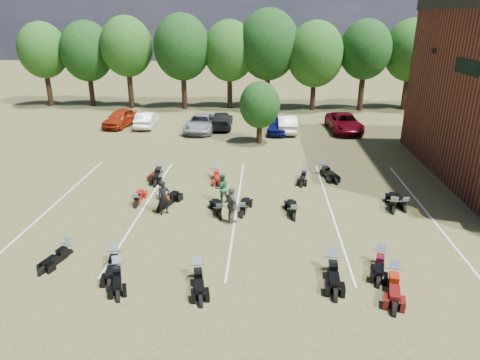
# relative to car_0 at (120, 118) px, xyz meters

# --- Properties ---
(ground) EXTENTS (160.00, 160.00, 0.00)m
(ground) POSITION_rel_car_0_xyz_m (14.91, -20.31, -0.78)
(ground) COLOR brown
(ground) RESTS_ON ground
(car_0) EXTENTS (2.59, 4.83, 1.56)m
(car_0) POSITION_rel_car_0_xyz_m (0.00, 0.00, 0.00)
(car_0) COLOR maroon
(car_0) RESTS_ON ground
(car_1) EXTENTS (1.74, 4.41, 1.43)m
(car_1) POSITION_rel_car_0_xyz_m (2.48, -0.07, -0.07)
(car_1) COLOR silver
(car_1) RESTS_ON ground
(car_2) EXTENTS (2.64, 5.36, 1.46)m
(car_2) POSITION_rel_car_0_xyz_m (7.70, -1.32, -0.05)
(car_2) COLOR gray
(car_2) RESTS_ON ground
(car_3) EXTENTS (2.12, 4.92, 1.41)m
(car_3) POSITION_rel_car_0_xyz_m (9.37, 0.08, -0.07)
(car_3) COLOR black
(car_3) RESTS_ON ground
(car_4) EXTENTS (1.98, 4.25, 1.41)m
(car_4) POSITION_rel_car_0_xyz_m (14.49, -1.55, -0.08)
(car_4) COLOR #0C1058
(car_4) RESTS_ON ground
(car_5) EXTENTS (1.72, 4.67, 1.53)m
(car_5) POSITION_rel_car_0_xyz_m (15.26, -1.05, -0.02)
(car_5) COLOR #B7B7B1
(car_5) RESTS_ON ground
(car_6) EXTENTS (2.90, 5.75, 1.56)m
(car_6) POSITION_rel_car_0_xyz_m (20.38, -0.63, -0.00)
(car_6) COLOR #5E0511
(car_6) RESTS_ON ground
(car_7) EXTENTS (3.59, 4.96, 1.34)m
(car_7) POSITION_rel_car_0_xyz_m (27.88, -0.67, -0.11)
(car_7) COLOR #3D3E43
(car_7) RESTS_ON ground
(person_black) EXTENTS (0.79, 0.73, 1.81)m
(person_black) POSITION_rel_car_0_xyz_m (8.21, -18.31, 0.13)
(person_black) COLOR black
(person_black) RESTS_ON ground
(person_green) EXTENTS (0.99, 0.90, 1.67)m
(person_green) POSITION_rel_car_0_xyz_m (11.06, -16.63, 0.05)
(person_green) COLOR #26653A
(person_green) RESTS_ON ground
(person_grey) EXTENTS (0.99, 1.16, 1.87)m
(person_grey) POSITION_rel_car_0_xyz_m (11.77, -19.09, 0.15)
(person_grey) COLOR #504C44
(person_grey) RESTS_ON ground
(motorcycle_0) EXTENTS (1.30, 2.20, 1.17)m
(motorcycle_0) POSITION_rel_car_0_xyz_m (7.61, -24.04, -0.78)
(motorcycle_0) COLOR black
(motorcycle_0) RESTS_ON ground
(motorcycle_1) EXTENTS (1.17, 2.10, 1.11)m
(motorcycle_1) POSITION_rel_car_0_xyz_m (4.96, -22.64, -0.78)
(motorcycle_1) COLOR black
(motorcycle_1) RESTS_ON ground
(motorcycle_2) EXTENTS (1.16, 2.37, 1.26)m
(motorcycle_2) POSITION_rel_car_0_xyz_m (7.24, -23.22, -0.78)
(motorcycle_2) COLOR black
(motorcycle_2) RESTS_ON ground
(motorcycle_3) EXTENTS (1.16, 2.32, 1.24)m
(motorcycle_3) POSITION_rel_car_0_xyz_m (10.81, -24.02, -0.78)
(motorcycle_3) COLOR black
(motorcycle_3) RESTS_ON ground
(motorcycle_4) EXTENTS (0.94, 2.48, 1.36)m
(motorcycle_4) POSITION_rel_car_0_xyz_m (16.13, -23.23, -0.78)
(motorcycle_4) COLOR black
(motorcycle_4) RESTS_ON ground
(motorcycle_5) EXTENTS (1.27, 2.32, 1.23)m
(motorcycle_5) POSITION_rel_car_0_xyz_m (18.21, -22.52, -0.78)
(motorcycle_5) COLOR black
(motorcycle_5) RESTS_ON ground
(motorcycle_6) EXTENTS (1.34, 2.57, 1.37)m
(motorcycle_6) POSITION_rel_car_0_xyz_m (18.35, -23.94, -0.78)
(motorcycle_6) COLOR #520E0B
(motorcycle_6) RESTS_ON ground
(motorcycle_7) EXTENTS (0.76, 2.06, 1.13)m
(motorcycle_7) POSITION_rel_car_0_xyz_m (6.48, -17.49, -0.78)
(motorcycle_7) COLOR maroon
(motorcycle_7) RESTS_ON ground
(motorcycle_8) EXTENTS (1.53, 2.53, 1.34)m
(motorcycle_8) POSITION_rel_car_0_xyz_m (7.92, -17.94, -0.78)
(motorcycle_8) COLOR black
(motorcycle_8) RESTS_ON ground
(motorcycle_9) EXTENTS (1.23, 2.19, 1.16)m
(motorcycle_9) POSITION_rel_car_0_xyz_m (11.11, -18.58, -0.78)
(motorcycle_9) COLOR black
(motorcycle_9) RESTS_ON ground
(motorcycle_10) EXTENTS (0.93, 2.18, 1.18)m
(motorcycle_10) POSITION_rel_car_0_xyz_m (12.26, -18.38, -0.78)
(motorcycle_10) COLOR black
(motorcycle_10) RESTS_ON ground
(motorcycle_11) EXTENTS (0.85, 2.20, 1.20)m
(motorcycle_11) POSITION_rel_car_0_xyz_m (14.88, -18.54, -0.78)
(motorcycle_11) COLOR black
(motorcycle_11) RESTS_ON ground
(motorcycle_12) EXTENTS (0.90, 2.18, 1.18)m
(motorcycle_12) POSITION_rel_car_0_xyz_m (20.75, -17.22, -0.78)
(motorcycle_12) COLOR black
(motorcycle_12) RESTS_ON ground
(motorcycle_13) EXTENTS (1.25, 2.47, 1.32)m
(motorcycle_13) POSITION_rel_car_0_xyz_m (20.13, -17.45, -0.78)
(motorcycle_13) COLOR black
(motorcycle_13) RESTS_ON ground
(motorcycle_14) EXTENTS (0.91, 2.09, 1.13)m
(motorcycle_14) POSITION_rel_car_0_xyz_m (6.59, -12.40, -0.78)
(motorcycle_14) COLOR #4A0E0A
(motorcycle_14) RESTS_ON ground
(motorcycle_15) EXTENTS (1.18, 2.30, 1.22)m
(motorcycle_15) POSITION_rel_car_0_xyz_m (10.26, -12.83, -0.78)
(motorcycle_15) COLOR maroon
(motorcycle_15) RESTS_ON ground
(motorcycle_16) EXTENTS (0.96, 2.46, 1.34)m
(motorcycle_16) POSITION_rel_car_0_xyz_m (6.64, -12.75, -0.78)
(motorcycle_16) COLOR black
(motorcycle_16) RESTS_ON ground
(motorcycle_18) EXTENTS (1.03, 2.12, 1.14)m
(motorcycle_18) POSITION_rel_car_0_xyz_m (15.90, -12.64, -0.78)
(motorcycle_18) COLOR black
(motorcycle_18) RESTS_ON ground
(motorcycle_19) EXTENTS (1.46, 2.53, 1.34)m
(motorcycle_19) POSITION_rel_car_0_xyz_m (17.20, -11.80, -0.78)
(motorcycle_19) COLOR black
(motorcycle_19) RESTS_ON ground
(tree_line) EXTENTS (56.00, 6.00, 9.79)m
(tree_line) POSITION_rel_car_0_xyz_m (13.91, 8.69, 5.53)
(tree_line) COLOR black
(tree_line) RESTS_ON ground
(young_tree_midfield) EXTENTS (3.20, 3.20, 4.70)m
(young_tree_midfield) POSITION_rel_car_0_xyz_m (12.91, -4.81, 2.31)
(young_tree_midfield) COLOR black
(young_tree_midfield) RESTS_ON ground
(parking_lines) EXTENTS (20.10, 14.00, 0.01)m
(parking_lines) POSITION_rel_car_0_xyz_m (11.91, -17.31, -0.77)
(parking_lines) COLOR silver
(parking_lines) RESTS_ON ground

